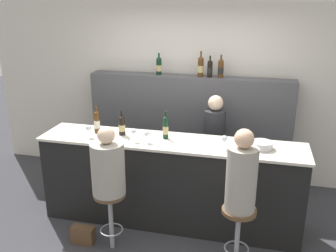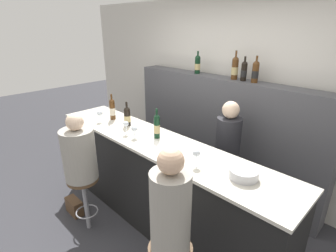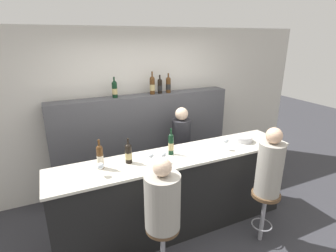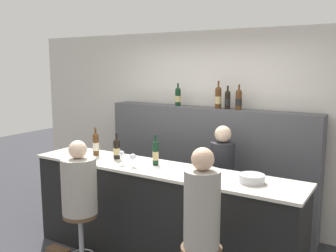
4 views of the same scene
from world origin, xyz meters
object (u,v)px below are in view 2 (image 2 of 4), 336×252
Objects in this scene: wine_glass_2 at (134,129)px; wine_bottle_counter_2 at (157,126)px; guest_seated_left at (79,152)px; metal_bowl at (244,173)px; wine_bottle_counter_0 at (112,109)px; wine_bottle_backbar_2 at (244,71)px; wine_glass_0 at (100,114)px; wine_bottle_backbar_3 at (255,72)px; wine_glass_3 at (196,154)px; wine_bottle_backbar_0 at (198,64)px; wine_bottle_backbar_1 at (235,68)px; handbag at (74,206)px; guest_seated_right at (171,208)px; bartender at (226,163)px; wine_bottle_counter_1 at (127,116)px; wine_glass_1 at (126,124)px; bar_stool_left at (84,190)px.

wine_bottle_counter_2 is at bearing 44.05° from wine_glass_2.
metal_bowl is at bearing 23.66° from guest_seated_left.
wine_bottle_backbar_2 is (1.20, 1.13, 0.50)m from wine_bottle_counter_0.
guest_seated_left reaches higher than wine_glass_0.
guest_seated_left is (-0.93, -1.85, -0.73)m from wine_bottle_backbar_3.
wine_glass_2 is at bearing 180.00° from wine_glass_3.
wine_bottle_backbar_0 is 0.73m from wine_bottle_backbar_2.
wine_bottle_backbar_0 is 0.87× the size of wine_bottle_backbar_1.
wine_bottle_counter_0 reaches higher than handbag.
wine_bottle_backbar_1 is 1.20× the size of wine_bottle_backbar_2.
bartender is (-0.43, 1.38, -0.37)m from guest_seated_right.
wine_bottle_counter_1 is at bearing 98.46° from guest_seated_left.
wine_bottle_backbar_3 is 2.19m from guest_seated_left.
wine_bottle_counter_0 is 1.30× the size of handbag.
wine_glass_2 reaches higher than metal_bowl.
wine_bottle_counter_1 is 1.26× the size of metal_bowl.
wine_bottle_counter_0 is 1.84m from wine_bottle_backbar_3.
wine_bottle_backbar_1 is at bearing 61.66° from handbag.
wine_glass_0 is at bearing -100.04° from wine_bottle_counter_0.
wine_glass_1 is 0.97× the size of wine_glass_3.
wine_bottle_counter_1 is 2.01× the size of wine_glass_0.
guest_seated_left reaches higher than wine_glass_2.
wine_glass_0 is (-1.38, -1.31, -0.54)m from wine_bottle_backbar_3.
wine_bottle_backbar_2 is 1.52m from metal_bowl.
wine_bottle_backbar_0 is at bearing 67.12° from wine_bottle_counter_0.
wine_glass_1 is 0.23× the size of bar_stool_left.
wine_bottle_counter_0 reaches higher than wine_glass_1.
wine_bottle_counter_2 is 0.87m from guest_seated_left.
wine_glass_0 reaches higher than handbag.
bar_stool_left is (-0.05, -1.85, -1.20)m from wine_bottle_backbar_0.
wine_glass_1 is (0.56, 0.00, 0.00)m from wine_glass_0.
wine_bottle_counter_0 is at bearing -112.88° from wine_bottle_backbar_0.
wine_bottle_backbar_1 is at bearing 126.68° from metal_bowl.
wine_glass_3 is 0.67× the size of metal_bowl.
wine_glass_3 is 1.27m from guest_seated_left.
wine_bottle_counter_0 is 1.15× the size of wine_bottle_backbar_2.
guest_seated_left is (-0.26, -0.55, -0.18)m from wine_glass_2.
wine_bottle_backbar_3 is at bearing 43.33° from wine_glass_0.
wine_bottle_backbar_3 is (0.87, 0.00, 0.00)m from wine_bottle_backbar_0.
handbag is at bearing -129.62° from wine_glass_1.
guest_seated_left is 0.51× the size of bartender.
wine_bottle_counter_0 is 0.50× the size of bar_stool_left.
guest_seated_right is 0.57× the size of bartender.
wine_bottle_backbar_0 is 1.93× the size of wine_glass_3.
handbag is at bearing -180.00° from bar_stool_left.
guest_seated_left is 0.89× the size of guest_seated_right.
wine_bottle_counter_2 is at bearing 142.06° from guest_seated_right.
wine_bottle_backbar_3 reaches higher than wine_bottle_counter_1.
guest_seated_right is at bearing -69.18° from wine_bottle_backbar_1.
bartender is at bearing 31.12° from wine_glass_0.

